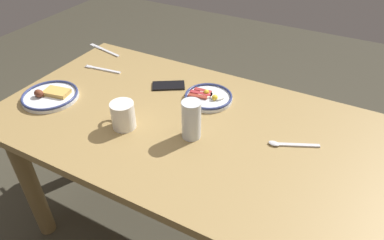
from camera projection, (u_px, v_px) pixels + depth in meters
ground_plane at (186, 233)px, 1.77m from camera, size 6.00×6.00×0.00m
dining_table at (184, 144)px, 1.40m from camera, size 1.50×0.84×0.72m
plate_near_main at (208, 97)px, 1.45m from camera, size 0.20×0.20×0.04m
plate_center_pancakes at (50, 96)px, 1.45m from camera, size 0.23×0.23×0.05m
coffee_mug at (123, 115)px, 1.28m from camera, size 0.12×0.09×0.10m
drinking_glass at (191, 121)px, 1.22m from camera, size 0.07×0.07×0.15m
cell_phone at (169, 86)px, 1.54m from camera, size 0.16×0.14×0.01m
fork_near at (102, 69)px, 1.66m from camera, size 0.20×0.04×0.01m
butter_knife at (104, 50)px, 1.83m from camera, size 0.23×0.06×0.01m
tea_spoon at (286, 144)px, 1.22m from camera, size 0.17×0.09×0.01m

